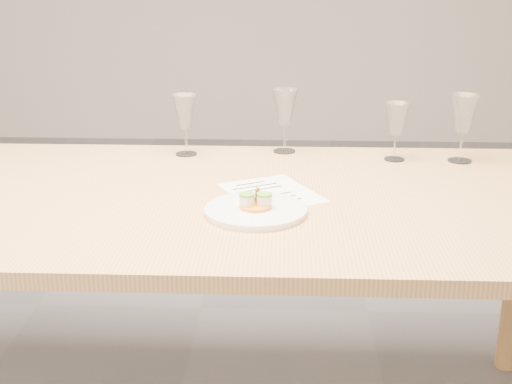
{
  "coord_description": "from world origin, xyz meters",
  "views": [
    {
      "loc": [
        0.33,
        -1.78,
        1.36
      ],
      "look_at": [
        0.26,
        -0.12,
        0.8
      ],
      "focal_mm": 50.0,
      "sensor_mm": 36.0,
      "label": 1
    }
  ],
  "objects_px": {
    "wine_glass_3": "(397,120)",
    "wine_glass_1": "(185,113)",
    "dining_table": "(162,218)",
    "wine_glass_4": "(464,115)",
    "dinner_plate": "(256,210)",
    "wine_glass_2": "(285,108)",
    "recipe_sheet": "(272,193)"
  },
  "relations": [
    {
      "from": "dinner_plate",
      "to": "dining_table",
      "type": "bearing_deg",
      "value": 151.3
    },
    {
      "from": "wine_glass_1",
      "to": "dining_table",
      "type": "bearing_deg",
      "value": -92.4
    },
    {
      "from": "wine_glass_2",
      "to": "wine_glass_3",
      "type": "height_order",
      "value": "wine_glass_2"
    },
    {
      "from": "dinner_plate",
      "to": "wine_glass_2",
      "type": "xyz_separation_m",
      "value": [
        0.07,
        0.58,
        0.13
      ]
    },
    {
      "from": "wine_glass_3",
      "to": "wine_glass_4",
      "type": "relative_size",
      "value": 0.86
    },
    {
      "from": "recipe_sheet",
      "to": "wine_glass_1",
      "type": "height_order",
      "value": "wine_glass_1"
    },
    {
      "from": "dining_table",
      "to": "wine_glass_1",
      "type": "distance_m",
      "value": 0.44
    },
    {
      "from": "wine_glass_2",
      "to": "wine_glass_4",
      "type": "xyz_separation_m",
      "value": [
        0.54,
        -0.09,
        0.0
      ]
    },
    {
      "from": "dining_table",
      "to": "recipe_sheet",
      "type": "distance_m",
      "value": 0.3
    },
    {
      "from": "dining_table",
      "to": "wine_glass_4",
      "type": "bearing_deg",
      "value": 21.85
    },
    {
      "from": "recipe_sheet",
      "to": "dinner_plate",
      "type": "bearing_deg",
      "value": -130.22
    },
    {
      "from": "wine_glass_4",
      "to": "dinner_plate",
      "type": "bearing_deg",
      "value": -141.11
    },
    {
      "from": "wine_glass_1",
      "to": "wine_glass_4",
      "type": "height_order",
      "value": "wine_glass_4"
    },
    {
      "from": "recipe_sheet",
      "to": "wine_glass_1",
      "type": "relative_size",
      "value": 1.73
    },
    {
      "from": "dinner_plate",
      "to": "wine_glass_4",
      "type": "distance_m",
      "value": 0.79
    },
    {
      "from": "wine_glass_1",
      "to": "wine_glass_3",
      "type": "relative_size",
      "value": 1.07
    },
    {
      "from": "wine_glass_3",
      "to": "dinner_plate",
      "type": "bearing_deg",
      "value": -129.3
    },
    {
      "from": "recipe_sheet",
      "to": "wine_glass_3",
      "type": "height_order",
      "value": "wine_glass_3"
    },
    {
      "from": "dinner_plate",
      "to": "wine_glass_1",
      "type": "xyz_separation_m",
      "value": [
        -0.24,
        0.53,
        0.12
      ]
    },
    {
      "from": "wine_glass_4",
      "to": "wine_glass_1",
      "type": "bearing_deg",
      "value": 177.14
    },
    {
      "from": "wine_glass_3",
      "to": "wine_glass_1",
      "type": "bearing_deg",
      "value": 177.07
    },
    {
      "from": "dining_table",
      "to": "recipe_sheet",
      "type": "bearing_deg",
      "value": 3.71
    },
    {
      "from": "dining_table",
      "to": "dinner_plate",
      "type": "distance_m",
      "value": 0.31
    },
    {
      "from": "dinner_plate",
      "to": "wine_glass_2",
      "type": "bearing_deg",
      "value": 83.32
    },
    {
      "from": "dining_table",
      "to": "wine_glass_3",
      "type": "xyz_separation_m",
      "value": [
        0.67,
        0.36,
        0.19
      ]
    },
    {
      "from": "wine_glass_2",
      "to": "wine_glass_4",
      "type": "distance_m",
      "value": 0.55
    },
    {
      "from": "wine_glass_2",
      "to": "wine_glass_3",
      "type": "bearing_deg",
      "value": -13.19
    },
    {
      "from": "wine_glass_2",
      "to": "wine_glass_1",
      "type": "bearing_deg",
      "value": -171.51
    },
    {
      "from": "dining_table",
      "to": "wine_glass_2",
      "type": "relative_size",
      "value": 11.86
    },
    {
      "from": "wine_glass_1",
      "to": "wine_glass_4",
      "type": "relative_size",
      "value": 0.93
    },
    {
      "from": "dining_table",
      "to": "wine_glass_2",
      "type": "distance_m",
      "value": 0.58
    },
    {
      "from": "dinner_plate",
      "to": "wine_glass_3",
      "type": "bearing_deg",
      "value": 50.7
    }
  ]
}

